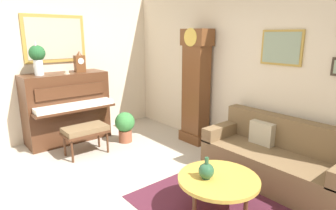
# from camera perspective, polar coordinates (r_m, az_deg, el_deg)

# --- Properties ---
(ground_plane) EXTENTS (6.40, 6.00, 0.10)m
(ground_plane) POSITION_cam_1_polar(r_m,az_deg,el_deg) (3.70, -11.77, -18.59)
(ground_plane) COLOR #B2A899
(wall_left) EXTENTS (0.13, 4.90, 2.80)m
(wall_left) POSITION_cam_1_polar(r_m,az_deg,el_deg) (5.60, -25.25, 7.43)
(wall_left) COLOR beige
(wall_left) RESTS_ON ground_plane
(wall_back) EXTENTS (5.30, 0.13, 2.80)m
(wall_back) POSITION_cam_1_polar(r_m,az_deg,el_deg) (4.73, 14.07, 7.28)
(wall_back) COLOR beige
(wall_back) RESTS_ON ground_plane
(piano) EXTENTS (0.87, 1.44, 1.26)m
(piano) POSITION_cam_1_polar(r_m,az_deg,el_deg) (5.49, -19.69, -0.42)
(piano) COLOR #4C2B19
(piano) RESTS_ON ground_plane
(piano_bench) EXTENTS (0.42, 0.70, 0.48)m
(piano_bench) POSITION_cam_1_polar(r_m,az_deg,el_deg) (4.80, -16.30, -5.01)
(piano_bench) COLOR #4C2B19
(piano_bench) RESTS_ON ground_plane
(grandfather_clock) EXTENTS (0.52, 0.34, 2.03)m
(grandfather_clock) POSITION_cam_1_polar(r_m,az_deg,el_deg) (5.06, 5.62, 3.02)
(grandfather_clock) COLOR brown
(grandfather_clock) RESTS_ON ground_plane
(couch) EXTENTS (1.90, 0.80, 0.84)m
(couch) POSITION_cam_1_polar(r_m,az_deg,el_deg) (4.10, 21.01, -10.15)
(couch) COLOR brown
(couch) RESTS_ON ground_plane
(coffee_table) EXTENTS (0.88, 0.88, 0.43)m
(coffee_table) POSITION_cam_1_polar(r_m,az_deg,el_deg) (3.21, 10.12, -14.65)
(coffee_table) COLOR gold
(coffee_table) RESTS_ON ground_plane
(mantel_clock) EXTENTS (0.13, 0.18, 0.38)m
(mantel_clock) POSITION_cam_1_polar(r_m,az_deg,el_deg) (5.46, -17.36, 8.18)
(mantel_clock) COLOR brown
(mantel_clock) RESTS_ON piano
(flower_vase) EXTENTS (0.26, 0.26, 0.58)m
(flower_vase) POSITION_cam_1_polar(r_m,az_deg,el_deg) (5.22, -24.81, 8.87)
(flower_vase) COLOR silver
(flower_vase) RESTS_ON piano
(teacup) EXTENTS (0.12, 0.12, 0.06)m
(teacup) POSITION_cam_1_polar(r_m,az_deg,el_deg) (5.24, -19.74, 6.15)
(teacup) COLOR beige
(teacup) RESTS_ON piano
(green_jug) EXTENTS (0.17, 0.17, 0.24)m
(green_jug) POSITION_cam_1_polar(r_m,az_deg,el_deg) (3.12, 7.72, -12.99)
(green_jug) COLOR #234C33
(green_jug) RESTS_ON coffee_table
(potted_plant) EXTENTS (0.36, 0.36, 0.56)m
(potted_plant) POSITION_cam_1_polar(r_m,az_deg,el_deg) (5.23, -8.66, -3.99)
(potted_plant) COLOR #935138
(potted_plant) RESTS_ON ground_plane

